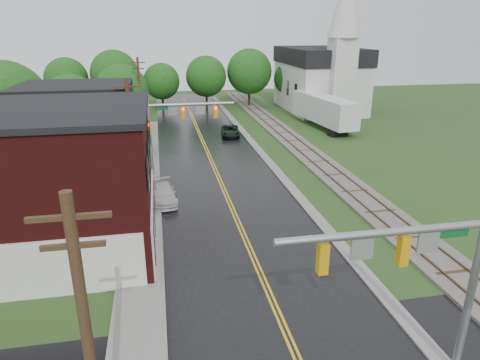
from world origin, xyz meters
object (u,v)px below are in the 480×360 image
object	(u,v)px
tree_left_b	(7,106)
semi_trailer	(324,109)
utility_pole_b	(131,138)
tree_left_c	(73,103)
church	(323,73)
suv_dark	(230,131)
pickup_white	(163,194)
traffic_signal_near	(422,262)
traffic_signal_far	(175,119)
utility_pole_a	(89,353)
tree_left_e	(123,92)
brick_building	(21,184)
utility_pole_c	(140,94)

from	to	relation	value
tree_left_b	semi_trailer	size ratio (longest dim) A/B	0.74
utility_pole_b	tree_left_c	distance (m)	19.24
church	semi_trailer	distance (m)	12.27
suv_dark	tree_left_b	bearing A→B (deg)	-152.15
pickup_white	utility_pole_b	bearing A→B (deg)	149.13
traffic_signal_near	utility_pole_b	xyz separation A→B (m)	(-10.27, 20.00, -0.25)
traffic_signal_far	utility_pole_a	xyz separation A→B (m)	(-3.33, -27.00, -0.25)
tree_left_c	suv_dark	xyz separation A→B (m)	(17.35, 0.30, -3.89)
church	tree_left_e	distance (m)	29.91
utility_pole_a	utility_pole_b	bearing A→B (deg)	90.00
utility_pole_a	pickup_white	size ratio (longest dim) A/B	2.05
utility_pole_a	brick_building	bearing A→B (deg)	110.75
utility_pole_a	traffic_signal_far	bearing A→B (deg)	82.97
traffic_signal_far	utility_pole_b	distance (m)	6.01
brick_building	utility_pole_b	xyz separation A→B (m)	(5.68, 7.00, 0.57)
church	pickup_white	size ratio (longest dim) A/B	4.56
tree_left_b	suv_dark	bearing A→B (deg)	21.25
tree_left_c	pickup_white	bearing A→B (deg)	-64.43
traffic_signal_near	pickup_white	xyz separation A→B (m)	(-8.27, 18.99, -4.33)
tree_left_c	pickup_white	world-z (taller)	tree_left_c
utility_pole_b	tree_left_b	size ratio (longest dim) A/B	0.93
pickup_white	church	bearing A→B (deg)	48.82
traffic_signal_near	utility_pole_b	size ratio (longest dim) A/B	0.82
utility_pole_a	tree_left_c	bearing A→B (deg)	100.02
suv_dark	utility_pole_c	bearing A→B (deg)	166.34
church	utility_pole_b	world-z (taller)	church
traffic_signal_far	tree_left_e	size ratio (longest dim) A/B	0.90
church	traffic_signal_far	xyz separation A→B (m)	(-23.47, -26.74, -0.86)
utility_pole_b	tree_left_c	world-z (taller)	utility_pole_b
semi_trailer	pickup_white	bearing A→B (deg)	-134.08
brick_building	utility_pole_a	size ratio (longest dim) A/B	1.59
church	tree_left_e	xyz separation A→B (m)	(-28.85, -7.84, -1.02)
church	tree_left_b	xyz separation A→B (m)	(-37.85, -21.84, -0.12)
traffic_signal_far	utility_pole_c	xyz separation A→B (m)	(-3.33, 17.00, -0.25)
brick_building	tree_left_e	xyz separation A→B (m)	(3.64, 30.90, 0.66)
tree_left_b	suv_dark	world-z (taller)	tree_left_b
church	traffic_signal_near	bearing A→B (deg)	-107.72
utility_pole_c	tree_left_e	distance (m)	2.79
utility_pole_a	utility_pole_b	distance (m)	22.00
brick_building	tree_left_e	bearing A→B (deg)	83.29
church	tree_left_c	bearing A→B (deg)	-157.76
tree_left_e	pickup_white	distance (m)	25.58
utility_pole_b	pickup_white	xyz separation A→B (m)	(2.00, -1.01, -4.08)
pickup_white	suv_dark	bearing A→B (deg)	62.59
semi_trailer	traffic_signal_far	bearing A→B (deg)	-141.47
traffic_signal_near	utility_pole_c	xyz separation A→B (m)	(-10.27, 42.00, -0.25)
utility_pole_c	church	bearing A→B (deg)	19.97
traffic_signal_far	pickup_white	xyz separation A→B (m)	(-1.33, -6.01, -4.34)
church	suv_dark	bearing A→B (deg)	-140.63
pickup_white	traffic_signal_far	bearing A→B (deg)	73.47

